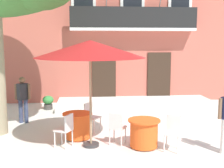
# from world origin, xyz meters

# --- Properties ---
(ground_plane) EXTENTS (120.00, 120.00, 0.00)m
(ground_plane) POSITION_xyz_m (0.00, 0.00, 0.00)
(ground_plane) COLOR silver
(building_facade) EXTENTS (13.00, 5.09, 7.50)m
(building_facade) POSITION_xyz_m (0.82, 6.99, 3.75)
(building_facade) COLOR #BC5B4C
(building_facade) RESTS_ON ground
(entrance_step_platform) EXTENTS (6.74, 2.23, 0.25)m
(entrance_step_platform) POSITION_xyz_m (0.82, 3.89, 0.12)
(entrance_step_platform) COLOR silver
(entrance_step_platform) RESTS_ON ground
(cafe_table_near_tree) EXTENTS (0.86, 0.86, 0.76)m
(cafe_table_near_tree) POSITION_xyz_m (-1.58, -0.23, 0.39)
(cafe_table_near_tree) COLOR #EA561E
(cafe_table_near_tree) RESTS_ON ground
(cafe_chair_near_tree_0) EXTENTS (0.54, 0.54, 0.91)m
(cafe_chair_near_tree_0) POSITION_xyz_m (-1.87, -0.92, 0.53)
(cafe_chair_near_tree_0) COLOR silver
(cafe_chair_near_tree_0) RESTS_ON ground
(cafe_chair_near_tree_1) EXTENTS (0.56, 0.56, 0.91)m
(cafe_chair_near_tree_1) POSITION_xyz_m (-1.18, 0.41, 0.53)
(cafe_chair_near_tree_1) COLOR silver
(cafe_chair_near_tree_1) RESTS_ON ground
(cafe_table_middle) EXTENTS (0.86, 0.86, 0.76)m
(cafe_table_middle) POSITION_xyz_m (0.20, -1.11, 0.39)
(cafe_table_middle) COLOR #EA561E
(cafe_table_middle) RESTS_ON ground
(cafe_chair_middle_0) EXTENTS (0.54, 0.54, 0.91)m
(cafe_chair_middle_0) POSITION_xyz_m (0.91, -1.38, 0.53)
(cafe_chair_middle_0) COLOR silver
(cafe_chair_middle_0) RESTS_ON ground
(cafe_chair_middle_1) EXTENTS (0.54, 0.54, 0.91)m
(cafe_chair_middle_1) POSITION_xyz_m (-0.50, -0.84, 0.53)
(cafe_chair_middle_1) COLOR silver
(cafe_chair_middle_1) RESTS_ON ground
(cafe_umbrella) EXTENTS (2.90, 2.90, 2.85)m
(cafe_umbrella) POSITION_xyz_m (-1.21, -0.90, 2.61)
(cafe_umbrella) COLOR #997A56
(cafe_umbrella) RESTS_ON ground
(ground_planter_left) EXTENTS (0.45, 0.45, 0.57)m
(ground_planter_left) POSITION_xyz_m (-2.90, 3.65, 0.32)
(ground_planter_left) COLOR #47423D
(ground_planter_left) RESTS_ON ground
(pedestrian_near_entrance) EXTENTS (0.53, 0.40, 1.61)m
(pedestrian_near_entrance) POSITION_xyz_m (-3.50, 1.66, 0.91)
(pedestrian_near_entrance) COLOR #384260
(pedestrian_near_entrance) RESTS_ON ground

